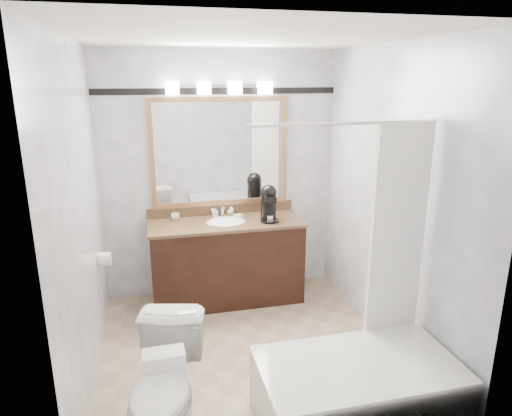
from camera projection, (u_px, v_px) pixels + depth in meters
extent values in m
cube|color=tan|center=(249.00, 355.00, 3.82)|extent=(2.40, 2.60, 0.01)
cube|color=white|center=(247.00, 36.00, 3.12)|extent=(2.40, 2.60, 0.01)
cube|color=white|center=(220.00, 176.00, 4.69)|extent=(2.40, 0.01, 2.50)
cube|color=white|center=(305.00, 284.00, 2.25)|extent=(2.40, 0.01, 2.50)
cube|color=white|center=(80.00, 223.00, 3.20)|extent=(0.01, 2.60, 2.50)
cube|color=white|center=(391.00, 201.00, 3.74)|extent=(0.01, 2.60, 2.50)
cube|color=black|center=(227.00, 263.00, 4.65)|extent=(1.50, 0.55, 0.82)
cube|color=olive|center=(226.00, 223.00, 4.53)|extent=(1.53, 0.58, 0.03)
cube|color=olive|center=(221.00, 209.00, 4.77)|extent=(1.53, 0.03, 0.10)
ellipsoid|color=white|center=(226.00, 224.00, 4.54)|extent=(0.44, 0.34, 0.14)
cube|color=#AD7C4E|center=(219.00, 99.00, 4.45)|extent=(1.40, 0.04, 0.05)
cube|color=#AD7C4E|center=(221.00, 203.00, 4.74)|extent=(1.40, 0.04, 0.05)
cube|color=#AD7C4E|center=(152.00, 155.00, 4.44)|extent=(0.05, 0.04, 1.00)
cube|color=#AD7C4E|center=(284.00, 150.00, 4.75)|extent=(0.05, 0.04, 1.00)
cube|color=white|center=(220.00, 152.00, 4.60)|extent=(1.30, 0.01, 1.00)
cube|color=silver|center=(219.00, 86.00, 4.41)|extent=(0.90, 0.05, 0.03)
cube|color=white|center=(172.00, 88.00, 4.26)|extent=(0.12, 0.12, 0.12)
cube|color=white|center=(204.00, 88.00, 4.33)|extent=(0.12, 0.12, 0.12)
cube|color=white|center=(235.00, 88.00, 4.40)|extent=(0.12, 0.12, 0.12)
cube|color=white|center=(265.00, 88.00, 4.47)|extent=(0.12, 0.12, 0.12)
cube|color=black|center=(219.00, 91.00, 4.44)|extent=(2.40, 0.01, 0.06)
cube|color=white|center=(357.00, 393.00, 3.01)|extent=(1.30, 0.72, 0.45)
cylinder|color=silver|center=(347.00, 123.00, 2.89)|extent=(1.30, 0.02, 0.02)
cube|color=white|center=(397.00, 234.00, 3.19)|extent=(0.40, 0.04, 1.55)
cylinder|color=white|center=(105.00, 259.00, 3.99)|extent=(0.11, 0.12, 0.12)
imported|color=white|center=(165.00, 389.00, 2.81)|extent=(0.59, 0.83, 0.77)
cube|color=white|center=(164.00, 359.00, 2.39)|extent=(0.22, 0.12, 0.09)
cylinder|color=black|center=(270.00, 221.00, 4.53)|extent=(0.19, 0.19, 0.02)
cylinder|color=black|center=(268.00, 206.00, 4.55)|extent=(0.16, 0.16, 0.27)
sphere|color=black|center=(269.00, 193.00, 4.51)|extent=(0.16, 0.16, 0.16)
cube|color=black|center=(270.00, 199.00, 4.44)|extent=(0.11, 0.11, 0.05)
cylinder|color=silver|center=(270.00, 218.00, 4.50)|extent=(0.06, 0.06, 0.06)
imported|color=white|center=(175.00, 217.00, 4.57)|extent=(0.10, 0.10, 0.07)
imported|color=white|center=(215.00, 213.00, 4.66)|extent=(0.05, 0.05, 0.10)
imported|color=white|center=(231.00, 211.00, 4.74)|extent=(0.07, 0.07, 0.09)
cube|color=beige|center=(238.00, 216.00, 4.67)|extent=(0.10, 0.08, 0.03)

